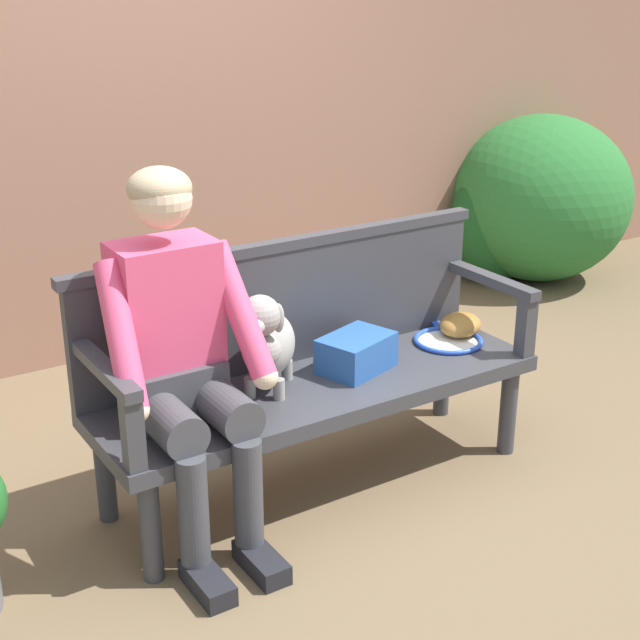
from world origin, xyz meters
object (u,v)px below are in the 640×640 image
at_px(garden_bench, 320,395).
at_px(person_seated, 179,348).
at_px(baseball_glove, 460,325).
at_px(sports_bag, 356,353).
at_px(dog_on_bench, 266,340).
at_px(tennis_racket, 446,338).

xyz_separation_m(garden_bench, person_seated, (-0.57, -0.02, 0.33)).
bearing_deg(baseball_glove, sports_bag, 153.95).
xyz_separation_m(garden_bench, sports_bag, (0.18, 0.02, 0.13)).
xyz_separation_m(person_seated, dog_on_bench, (0.36, 0.05, -0.07)).
height_order(garden_bench, dog_on_bench, dog_on_bench).
bearing_deg(baseball_glove, person_seated, 152.31).
bearing_deg(sports_bag, tennis_racket, 4.88).
bearing_deg(baseball_glove, dog_on_bench, 150.95).
bearing_deg(person_seated, sports_bag, 2.87).
distance_m(person_seated, baseball_glove, 1.35).
distance_m(garden_bench, person_seated, 0.66).
xyz_separation_m(garden_bench, tennis_racket, (0.67, 0.06, 0.06)).
distance_m(garden_bench, dog_on_bench, 0.34).
bearing_deg(tennis_racket, garden_bench, -174.70).
height_order(garden_bench, baseball_glove, baseball_glove).
xyz_separation_m(dog_on_bench, baseball_glove, (0.97, 0.05, -0.16)).
bearing_deg(sports_bag, garden_bench, -173.54).
bearing_deg(garden_bench, sports_bag, 6.46).
height_order(dog_on_bench, sports_bag, dog_on_bench).
xyz_separation_m(person_seated, tennis_racket, (1.24, 0.08, -0.26)).
bearing_deg(person_seated, dog_on_bench, 7.78).
height_order(garden_bench, tennis_racket, tennis_racket).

